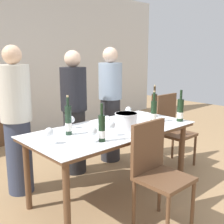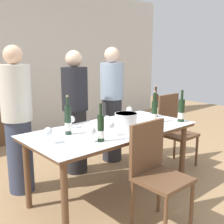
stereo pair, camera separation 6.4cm
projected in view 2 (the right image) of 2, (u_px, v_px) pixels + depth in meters
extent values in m
plane|color=#A37F56|center=(112.00, 194.00, 3.14)|extent=(12.00, 12.00, 0.00)
cube|color=silver|center=(3.00, 61.00, 5.02)|extent=(8.00, 0.10, 2.80)
cylinder|color=brown|center=(65.00, 202.00, 2.28)|extent=(0.06, 0.06, 0.71)
cylinder|color=brown|center=(183.00, 155.00, 3.35)|extent=(0.06, 0.06, 0.71)
cylinder|color=brown|center=(27.00, 175.00, 2.79)|extent=(0.06, 0.06, 0.71)
cylinder|color=brown|center=(140.00, 141.00, 3.86)|extent=(0.06, 0.06, 0.71)
cube|color=brown|center=(112.00, 131.00, 2.99)|extent=(1.80, 0.86, 0.04)
cube|color=white|center=(112.00, 129.00, 2.99)|extent=(1.83, 0.89, 0.01)
cylinder|color=white|center=(126.00, 122.00, 2.91)|extent=(0.22, 0.22, 0.18)
cylinder|color=white|center=(126.00, 114.00, 2.89)|extent=(0.24, 0.24, 0.01)
cylinder|color=black|center=(154.00, 112.00, 3.23)|extent=(0.07, 0.07, 0.25)
cylinder|color=silver|center=(154.00, 116.00, 3.24)|extent=(0.07, 0.07, 0.07)
cylinder|color=black|center=(155.00, 97.00, 3.19)|extent=(0.03, 0.03, 0.10)
cylinder|color=tan|center=(155.00, 92.00, 3.18)|extent=(0.02, 0.02, 0.02)
cylinder|color=#332314|center=(155.00, 105.00, 3.52)|extent=(0.07, 0.07, 0.29)
cylinder|color=white|center=(155.00, 110.00, 3.53)|extent=(0.07, 0.07, 0.08)
cylinder|color=#332314|center=(156.00, 90.00, 3.48)|extent=(0.03, 0.03, 0.10)
cylinder|color=tan|center=(156.00, 86.00, 3.47)|extent=(0.02, 0.02, 0.02)
cylinder|color=black|center=(181.00, 111.00, 3.26)|extent=(0.07, 0.07, 0.26)
cylinder|color=silver|center=(181.00, 115.00, 3.27)|extent=(0.08, 0.08, 0.07)
cylinder|color=black|center=(182.00, 95.00, 3.22)|extent=(0.03, 0.03, 0.11)
cylinder|color=black|center=(101.00, 128.00, 2.53)|extent=(0.06, 0.06, 0.24)
cylinder|color=white|center=(101.00, 134.00, 2.54)|extent=(0.06, 0.06, 0.07)
cylinder|color=black|center=(101.00, 109.00, 2.50)|extent=(0.03, 0.03, 0.11)
cylinder|color=#1E3323|center=(68.00, 120.00, 2.74)|extent=(0.06, 0.06, 0.29)
cylinder|color=white|center=(68.00, 126.00, 2.76)|extent=(0.07, 0.07, 0.08)
cylinder|color=#1E3323|center=(67.00, 101.00, 2.70)|extent=(0.03, 0.03, 0.09)
cylinder|color=tan|center=(67.00, 96.00, 2.69)|extent=(0.02, 0.02, 0.02)
cylinder|color=white|center=(72.00, 128.00, 3.01)|extent=(0.06, 0.06, 0.00)
cylinder|color=white|center=(72.00, 125.00, 3.01)|extent=(0.01, 0.01, 0.06)
sphere|color=white|center=(72.00, 119.00, 2.99)|extent=(0.07, 0.07, 0.07)
cylinder|color=white|center=(91.00, 142.00, 2.54)|extent=(0.08, 0.08, 0.00)
cylinder|color=white|center=(91.00, 138.00, 2.53)|extent=(0.01, 0.01, 0.07)
sphere|color=white|center=(91.00, 131.00, 2.52)|extent=(0.09, 0.09, 0.09)
cylinder|color=white|center=(107.00, 128.00, 2.99)|extent=(0.06, 0.06, 0.00)
cylinder|color=white|center=(107.00, 125.00, 2.99)|extent=(0.01, 0.01, 0.07)
sphere|color=white|center=(107.00, 119.00, 2.97)|extent=(0.08, 0.08, 0.08)
cylinder|color=white|center=(111.00, 136.00, 2.73)|extent=(0.07, 0.07, 0.00)
cylinder|color=white|center=(111.00, 131.00, 2.72)|extent=(0.01, 0.01, 0.08)
sphere|color=white|center=(111.00, 125.00, 2.70)|extent=(0.08, 0.08, 0.08)
cylinder|color=white|center=(49.00, 143.00, 2.49)|extent=(0.07, 0.07, 0.00)
cylinder|color=white|center=(49.00, 139.00, 2.48)|extent=(0.01, 0.01, 0.08)
sphere|color=white|center=(48.00, 132.00, 2.47)|extent=(0.08, 0.08, 0.08)
cylinder|color=white|center=(129.00, 118.00, 3.47)|extent=(0.07, 0.07, 0.00)
cylinder|color=white|center=(129.00, 115.00, 3.46)|extent=(0.01, 0.01, 0.07)
sphere|color=white|center=(129.00, 110.00, 3.45)|extent=(0.07, 0.07, 0.07)
cylinder|color=brown|center=(165.00, 222.00, 2.23)|extent=(0.03, 0.03, 0.45)
cylinder|color=brown|center=(192.00, 206.00, 2.47)|extent=(0.03, 0.03, 0.45)
cylinder|color=brown|center=(132.00, 204.00, 2.51)|extent=(0.03, 0.03, 0.45)
cylinder|color=brown|center=(159.00, 191.00, 2.75)|extent=(0.03, 0.03, 0.45)
cube|color=brown|center=(163.00, 179.00, 2.44)|extent=(0.42, 0.42, 0.04)
cube|color=brown|center=(147.00, 147.00, 2.53)|extent=(0.42, 0.04, 0.46)
cylinder|color=brown|center=(181.00, 158.00, 3.63)|extent=(0.03, 0.03, 0.43)
cylinder|color=brown|center=(197.00, 151.00, 3.87)|extent=(0.03, 0.03, 0.43)
cylinder|color=brown|center=(158.00, 150.00, 3.90)|extent=(0.03, 0.03, 0.43)
cylinder|color=brown|center=(175.00, 145.00, 4.14)|extent=(0.03, 0.03, 0.43)
cube|color=brown|center=(178.00, 135.00, 3.83)|extent=(0.42, 0.42, 0.04)
cube|color=brown|center=(168.00, 113.00, 3.92)|extent=(0.42, 0.04, 0.52)
cylinder|color=#383F56|center=(20.00, 156.00, 3.14)|extent=(0.28, 0.28, 0.83)
cylinder|color=beige|center=(16.00, 93.00, 2.99)|extent=(0.33, 0.33, 0.60)
sphere|color=#DBAD89|center=(13.00, 55.00, 2.91)|extent=(0.20, 0.20, 0.20)
cylinder|color=#262628|center=(76.00, 141.00, 3.66)|extent=(0.28, 0.28, 0.84)
cylinder|color=black|center=(75.00, 89.00, 3.52)|extent=(0.33, 0.33, 0.54)
sphere|color=beige|center=(74.00, 59.00, 3.44)|extent=(0.21, 0.21, 0.21)
cylinder|color=#2D2D33|center=(112.00, 130.00, 4.06)|extent=(0.28, 0.28, 0.91)
cylinder|color=#8C9EB2|center=(112.00, 81.00, 3.92)|extent=(0.33, 0.33, 0.50)
sphere|color=beige|center=(112.00, 55.00, 3.84)|extent=(0.21, 0.21, 0.21)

